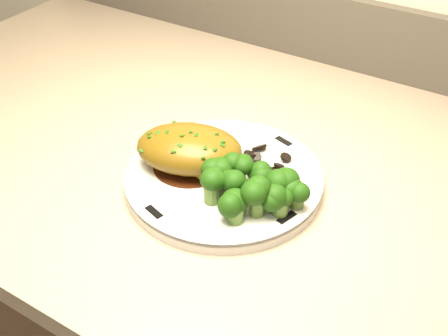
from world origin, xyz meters
The scene contains 9 objects.
plate centered at (-0.39, 1.60, 0.88)m, with size 0.25×0.25×0.02m, color silver.
rim_accent_0 centered at (-0.36, 1.71, 0.89)m, with size 0.03×0.01×0.00m, color black.
rim_accent_1 centered at (-0.49, 1.63, 0.89)m, with size 0.03×0.01×0.00m, color black.
rim_accent_2 centered at (-0.42, 1.50, 0.89)m, with size 0.03×0.01×0.00m, color black.
rim_accent_3 centered at (-0.28, 1.57, 0.89)m, with size 0.03×0.01×0.00m, color black.
gravy_pool centered at (-0.43, 1.60, 0.89)m, with size 0.09×0.09×0.00m, color #3E190B.
chicken_breast centered at (-0.43, 1.59, 0.91)m, with size 0.16×0.13×0.05m.
mushroom_pile centered at (-0.37, 1.64, 0.89)m, with size 0.08×0.06×0.02m.
broccoli_florets centered at (-0.33, 1.58, 0.91)m, with size 0.12×0.10×0.04m.
Camera 1 is at (-0.10, 1.13, 1.32)m, focal length 45.00 mm.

